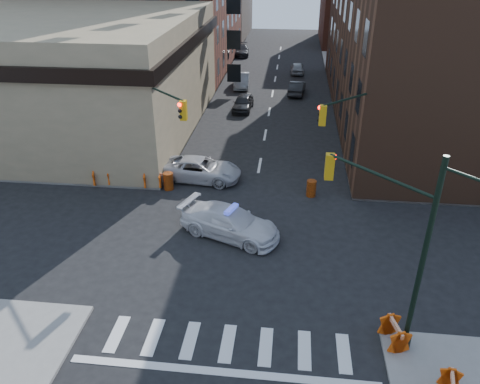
% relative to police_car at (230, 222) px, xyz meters
% --- Properties ---
extents(ground, '(140.00, 140.00, 0.00)m').
position_rel_police_car_xyz_m(ground, '(0.91, -0.88, -0.80)').
color(ground, black).
rests_on(ground, ground).
extents(sidewalk_nw, '(34.00, 54.50, 0.15)m').
position_rel_police_car_xyz_m(sidewalk_nw, '(-22.09, 31.87, -0.72)').
color(sidewalk_nw, gray).
rests_on(sidewalk_nw, ground).
extents(bank_building, '(22.00, 22.00, 9.00)m').
position_rel_police_car_xyz_m(bank_building, '(-16.09, 15.62, 3.70)').
color(bank_building, '#9A8765').
rests_on(bank_building, ground).
extents(commercial_row_ne, '(14.00, 34.00, 14.00)m').
position_rel_police_car_xyz_m(commercial_row_ne, '(13.91, 21.62, 6.20)').
color(commercial_row_ne, '#4E301F').
rests_on(commercial_row_ne, ground).
extents(filler_ne, '(16.00, 16.00, 12.00)m').
position_rel_police_car_xyz_m(filler_ne, '(14.91, 57.12, 5.20)').
color(filler_ne, '#5E2C1D').
rests_on(filler_ne, ground).
extents(signal_pole_se, '(5.40, 5.27, 8.00)m').
position_rel_police_car_xyz_m(signal_pole_se, '(6.95, -6.40, 3.82)').
color(signal_pole_se, black).
rests_on(signal_pole_se, sidewalk_se).
extents(signal_pole_nw, '(3.58, 3.67, 8.00)m').
position_rel_police_car_xyz_m(signal_pole_nw, '(-4.94, 4.46, 3.54)').
color(signal_pole_nw, black).
rests_on(signal_pole_nw, sidewalk_nw).
extents(signal_pole_ne, '(3.67, 3.58, 8.00)m').
position_rel_police_car_xyz_m(signal_pole_ne, '(6.75, 4.47, 3.54)').
color(signal_pole_ne, black).
rests_on(signal_pole_ne, sidewalk_ne).
extents(tree_ne_near, '(3.00, 3.00, 4.85)m').
position_rel_police_car_xyz_m(tree_ne_near, '(8.41, 25.12, 2.69)').
color(tree_ne_near, black).
rests_on(tree_ne_near, sidewalk_ne).
extents(tree_ne_far, '(3.00, 3.00, 4.85)m').
position_rel_police_car_xyz_m(tree_ne_far, '(8.41, 33.12, 2.69)').
color(tree_ne_far, black).
rests_on(tree_ne_far, sidewalk_ne).
extents(police_car, '(5.93, 4.08, 1.59)m').
position_rel_police_car_xyz_m(police_car, '(0.00, 0.00, 0.00)').
color(police_car, silver).
rests_on(police_car, ground).
extents(pickup, '(5.57, 2.94, 1.49)m').
position_rel_police_car_xyz_m(pickup, '(-2.82, 6.46, -0.05)').
color(pickup, '#B9B8BC').
rests_on(pickup, ground).
extents(parked_car_wnear, '(1.86, 4.22, 1.41)m').
position_rel_police_car_xyz_m(parked_car_wnear, '(-1.59, 21.40, -0.09)').
color(parked_car_wnear, black).
rests_on(parked_car_wnear, ground).
extents(parked_car_wfar, '(1.87, 4.59, 1.48)m').
position_rel_police_car_xyz_m(parked_car_wfar, '(-2.57, 29.23, -0.06)').
color(parked_car_wfar, gray).
rests_on(parked_car_wfar, ground).
extents(parked_car_wdeep, '(2.45, 5.07, 1.42)m').
position_rel_police_car_xyz_m(parked_car_wdeep, '(-4.39, 45.66, -0.09)').
color(parked_car_wdeep, black).
rests_on(parked_car_wdeep, ground).
extents(parked_car_enear, '(1.89, 4.29, 1.37)m').
position_rel_police_car_xyz_m(parked_car_enear, '(3.41, 27.15, -0.11)').
color(parked_car_enear, black).
rests_on(parked_car_enear, ground).
extents(parked_car_efar, '(1.71, 3.95, 1.33)m').
position_rel_police_car_xyz_m(parked_car_efar, '(3.41, 36.03, -0.13)').
color(parked_car_efar, gray).
rests_on(parked_car_efar, ground).
extents(pedestrian_a, '(0.74, 0.55, 1.87)m').
position_rel_police_car_xyz_m(pedestrian_a, '(-9.21, 5.29, 0.29)').
color(pedestrian_a, black).
rests_on(pedestrian_a, sidewalk_nw).
extents(pedestrian_b, '(1.03, 0.95, 1.70)m').
position_rel_police_car_xyz_m(pedestrian_b, '(-10.69, 6.90, 0.20)').
color(pedestrian_b, black).
rests_on(pedestrian_b, sidewalk_nw).
extents(pedestrian_c, '(1.04, 1.20, 1.94)m').
position_rel_police_car_xyz_m(pedestrian_c, '(-9.35, 7.49, 0.32)').
color(pedestrian_c, '#202630').
rests_on(pedestrian_c, sidewalk_nw).
extents(barrel_road, '(0.66, 0.66, 1.04)m').
position_rel_police_car_xyz_m(barrel_road, '(4.41, 4.97, -0.28)').
color(barrel_road, red).
rests_on(barrel_road, ground).
extents(barrel_bank, '(0.74, 0.74, 1.12)m').
position_rel_police_car_xyz_m(barrel_bank, '(-4.59, 4.88, -0.24)').
color(barrel_bank, orange).
rests_on(barrel_bank, ground).
extents(barricade_se_a, '(0.94, 1.41, 0.97)m').
position_rel_police_car_xyz_m(barricade_se_a, '(7.31, -7.06, -0.16)').
color(barricade_se_a, '#D14609').
rests_on(barricade_se_a, sidewalk_se).
extents(barricade_nw_a, '(1.34, 0.81, 0.95)m').
position_rel_police_car_xyz_m(barricade_nw_a, '(-5.59, 4.82, -0.17)').
color(barricade_nw_a, '#F0510B').
rests_on(barricade_nw_a, sidewalk_nw).
extents(barricade_nw_b, '(1.35, 0.86, 0.93)m').
position_rel_police_car_xyz_m(barricade_nw_b, '(-8.94, 4.82, -0.18)').
color(barricade_nw_b, '#C14209').
rests_on(barricade_nw_b, sidewalk_nw).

